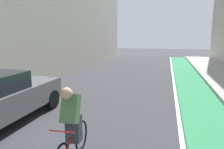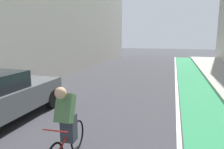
{
  "view_description": "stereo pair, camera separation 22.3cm",
  "coord_description": "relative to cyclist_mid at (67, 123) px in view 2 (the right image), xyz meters",
  "views": [
    {
      "loc": [
        1.81,
        3.56,
        2.55
      ],
      "look_at": [
        -0.1,
        11.07,
        1.14
      ],
      "focal_mm": 34.33,
      "sensor_mm": 36.0,
      "label": 1
    },
    {
      "loc": [
        2.03,
        3.62,
        2.55
      ],
      "look_at": [
        -0.1,
        11.07,
        1.14
      ],
      "focal_mm": 34.33,
      "sensor_mm": 36.0,
      "label": 2
    }
  ],
  "objects": [
    {
      "name": "bike_lane_paint",
      "position": [
        3.11,
        6.9,
        -0.85
      ],
      "size": [
        1.6,
        32.22,
        0.0
      ],
      "primitive_type": "cube",
      "color": "#2D8451",
      "rests_on": "ground"
    },
    {
      "name": "ground_plane",
      "position": [
        -0.07,
        4.9,
        -0.85
      ],
      "size": [
        70.88,
        70.88,
        0.0
      ],
      "primitive_type": "plane",
      "color": "#38383D"
    },
    {
      "name": "cyclist_mid",
      "position": [
        0.0,
        0.0,
        0.0
      ],
      "size": [
        0.48,
        1.74,
        1.62
      ],
      "color": "black",
      "rests_on": "ground"
    },
    {
      "name": "lane_divider_stripe",
      "position": [
        2.21,
        6.9,
        -0.85
      ],
      "size": [
        0.12,
        32.22,
        0.0
      ],
      "primitive_type": "cube",
      "color": "white",
      "rests_on": "ground"
    }
  ]
}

